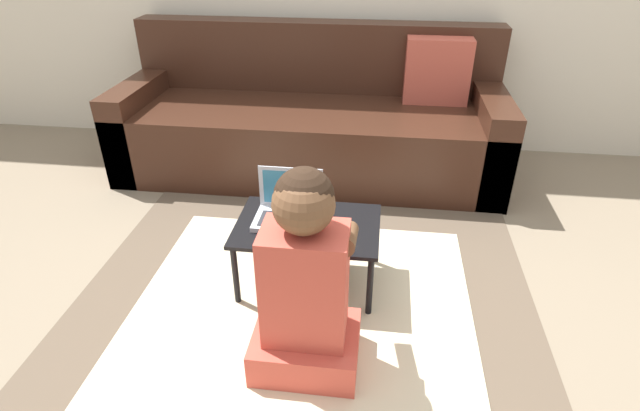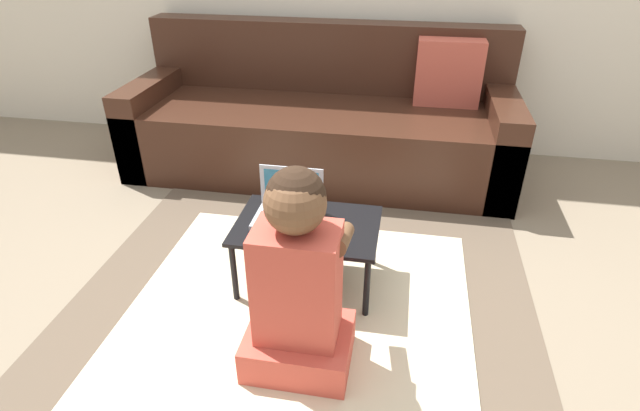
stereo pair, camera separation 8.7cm
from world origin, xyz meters
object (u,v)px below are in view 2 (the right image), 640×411
laptop_desk (307,230)px  laptop (288,211)px  couch (323,123)px  computer_mouse (332,229)px  person_seated (298,284)px

laptop_desk → laptop: bearing=161.2°
couch → laptop_desk: 1.13m
couch → computer_mouse: (0.24, -1.17, 0.03)m
laptop_desk → person_seated: person_seated is taller
computer_mouse → couch: bearing=101.6°
laptop_desk → laptop: (-0.08, 0.03, 0.07)m
laptop_desk → person_seated: (0.06, -0.42, 0.08)m
couch → laptop_desk: size_ratio=3.84×
computer_mouse → person_seated: bearing=-97.1°
couch → laptop: couch is taller
laptop → computer_mouse: bearing=-21.7°
computer_mouse → person_seated: person_seated is taller
couch → laptop_desk: couch is taller
couch → person_seated: bearing=-82.9°
couch → laptop: size_ratio=8.40×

